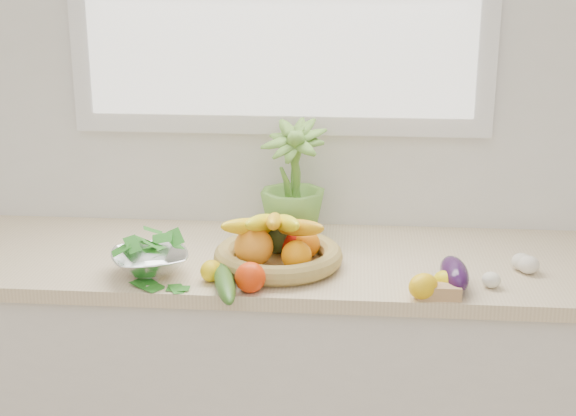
# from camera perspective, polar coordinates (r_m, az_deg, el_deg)

# --- Properties ---
(back_wall) EXTENTS (4.50, 0.02, 2.70)m
(back_wall) POSITION_cam_1_polar(r_m,az_deg,el_deg) (2.51, -0.51, 8.74)
(back_wall) COLOR white
(back_wall) RESTS_ON ground
(counter_cabinet) EXTENTS (2.20, 0.58, 0.86)m
(counter_cabinet) POSITION_cam_1_polar(r_m,az_deg,el_deg) (2.54, -1.12, -13.34)
(counter_cabinet) COLOR silver
(counter_cabinet) RESTS_ON ground
(countertop) EXTENTS (2.24, 0.62, 0.04)m
(countertop) POSITION_cam_1_polar(r_m,az_deg,el_deg) (2.34, -1.18, -3.80)
(countertop) COLOR beige
(countertop) RESTS_ON counter_cabinet
(orange_loose) EXTENTS (0.09, 0.09, 0.08)m
(orange_loose) POSITION_cam_1_polar(r_m,az_deg,el_deg) (2.07, -2.71, -4.95)
(orange_loose) COLOR #E93507
(orange_loose) RESTS_ON countertop
(lemon_a) EXTENTS (0.06, 0.08, 0.06)m
(lemon_a) POSITION_cam_1_polar(r_m,az_deg,el_deg) (2.15, -5.50, -4.46)
(lemon_a) COLOR yellow
(lemon_a) RESTS_ON countertop
(lemon_b) EXTENTS (0.11, 0.11, 0.07)m
(lemon_b) POSITION_cam_1_polar(r_m,az_deg,el_deg) (2.06, 9.58, -5.50)
(lemon_b) COLOR yellow
(lemon_b) RESTS_ON countertop
(lemon_c) EXTENTS (0.09, 0.09, 0.06)m
(lemon_c) POSITION_cam_1_polar(r_m,az_deg,el_deg) (2.11, 11.15, -5.14)
(lemon_c) COLOR yellow
(lemon_c) RESTS_ON countertop
(apple) EXTENTS (0.11, 0.11, 0.09)m
(apple) POSITION_cam_1_polar(r_m,az_deg,el_deg) (2.29, 0.54, -2.58)
(apple) COLOR #B81B0E
(apple) RESTS_ON countertop
(ginger) EXTENTS (0.11, 0.05, 0.04)m
(ginger) POSITION_cam_1_polar(r_m,az_deg,el_deg) (2.07, 10.66, -5.88)
(ginger) COLOR tan
(ginger) RESTS_ON countertop
(garlic_a) EXTENTS (0.07, 0.07, 0.05)m
(garlic_a) POSITION_cam_1_polar(r_m,az_deg,el_deg) (2.31, 16.28, -3.69)
(garlic_a) COLOR white
(garlic_a) RESTS_ON countertop
(garlic_b) EXTENTS (0.06, 0.06, 0.05)m
(garlic_b) POSITION_cam_1_polar(r_m,az_deg,el_deg) (2.29, 16.74, -3.88)
(garlic_b) COLOR silver
(garlic_b) RESTS_ON countertop
(garlic_c) EXTENTS (0.06, 0.06, 0.04)m
(garlic_c) POSITION_cam_1_polar(r_m,az_deg,el_deg) (2.17, 14.25, -4.97)
(garlic_c) COLOR white
(garlic_c) RESTS_ON countertop
(eggplant) EXTENTS (0.08, 0.19, 0.07)m
(eggplant) POSITION_cam_1_polar(r_m,az_deg,el_deg) (2.14, 11.74, -4.59)
(eggplant) COLOR #2C0F3A
(eggplant) RESTS_ON countertop
(cucumber) EXTENTS (0.12, 0.28, 0.05)m
(cucumber) POSITION_cam_1_polar(r_m,az_deg,el_deg) (2.08, -4.53, -5.30)
(cucumber) COLOR #305A1A
(cucumber) RESTS_ON countertop
(radish) EXTENTS (0.04, 0.04, 0.03)m
(radish) POSITION_cam_1_polar(r_m,az_deg,el_deg) (2.11, -2.83, -5.25)
(radish) COLOR red
(radish) RESTS_ON countertop
(potted_herb) EXTENTS (0.26, 0.26, 0.36)m
(potted_herb) POSITION_cam_1_polar(r_m,az_deg,el_deg) (2.42, 0.35, 2.04)
(potted_herb) COLOR #619737
(potted_herb) RESTS_ON countertop
(fruit_basket) EXTENTS (0.38, 0.38, 0.19)m
(fruit_basket) POSITION_cam_1_polar(r_m,az_deg,el_deg) (2.23, -0.78, -2.89)
(fruit_basket) COLOR #A8834A
(fruit_basket) RESTS_ON countertop
(colander_with_spinach) EXTENTS (0.27, 0.27, 0.11)m
(colander_with_spinach) POSITION_cam_1_polar(r_m,az_deg,el_deg) (2.20, -9.81, -3.35)
(colander_with_spinach) COLOR white
(colander_with_spinach) RESTS_ON countertop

